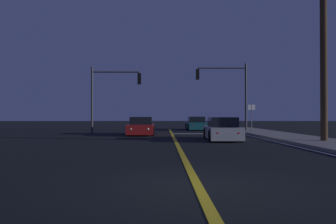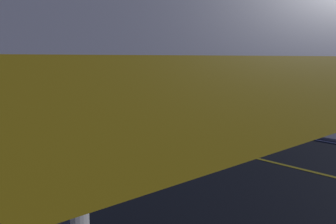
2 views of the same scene
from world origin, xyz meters
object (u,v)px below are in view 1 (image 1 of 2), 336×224
object	(u,v)px
car_mid_block_silver	(222,130)
traffic_signal_near_right	(228,86)
car_side_waiting_teal	(196,124)
street_sign_corner	(252,114)
utility_pole_right	(324,36)
car_far_approaching_red	(141,127)
traffic_signal_far_left	(111,89)

from	to	relation	value
car_mid_block_silver	traffic_signal_near_right	xyz separation A→B (m)	(2.16, 8.78, 3.41)
car_side_waiting_teal	traffic_signal_near_right	distance (m)	6.13
car_side_waiting_teal	street_sign_corner	bearing A→B (deg)	-64.51
utility_pole_right	car_side_waiting_teal	bearing A→B (deg)	107.54
car_far_approaching_red	car_side_waiting_teal	bearing A→B (deg)	-122.32
car_mid_block_silver	car_side_waiting_teal	bearing A→B (deg)	92.41
traffic_signal_near_right	street_sign_corner	xyz separation A→B (m)	(1.26, -2.80, -2.42)
traffic_signal_far_left	utility_pole_right	size ratio (longest dim) A/B	0.50
traffic_signal_far_left	car_mid_block_silver	bearing A→B (deg)	-43.70
car_side_waiting_teal	traffic_signal_far_left	bearing A→B (deg)	-142.25
car_side_waiting_teal	utility_pole_right	bearing A→B (deg)	-72.77
car_mid_block_silver	traffic_signal_far_left	size ratio (longest dim) A/B	0.80
utility_pole_right	street_sign_corner	xyz separation A→B (m)	(-1.40, 8.32, -3.96)
car_side_waiting_teal	traffic_signal_far_left	size ratio (longest dim) A/B	0.87
car_side_waiting_teal	car_mid_block_silver	bearing A→B (deg)	-89.75
car_side_waiting_teal	traffic_signal_far_left	distance (m)	10.11
car_mid_block_silver	traffic_signal_near_right	world-z (taller)	traffic_signal_near_right
traffic_signal_near_right	street_sign_corner	distance (m)	3.91
utility_pole_right	street_sign_corner	bearing A→B (deg)	99.55
car_mid_block_silver	street_sign_corner	distance (m)	6.96
traffic_signal_far_left	utility_pole_right	world-z (taller)	utility_pole_right
car_far_approaching_red	street_sign_corner	world-z (taller)	street_sign_corner
traffic_signal_near_right	street_sign_corner	world-z (taller)	traffic_signal_near_right
car_far_approaching_red	utility_pole_right	bearing A→B (deg)	141.72
car_mid_block_silver	traffic_signal_far_left	bearing A→B (deg)	138.15
traffic_signal_far_left	car_side_waiting_teal	bearing A→B (deg)	38.06
utility_pole_right	street_sign_corner	world-z (taller)	utility_pole_right
traffic_signal_near_right	street_sign_corner	size ratio (longest dim) A/B	2.55
car_far_approaching_red	utility_pole_right	distance (m)	13.43
traffic_signal_far_left	car_far_approaching_red	bearing A→B (deg)	-38.75
car_mid_block_silver	traffic_signal_near_right	size ratio (longest dim) A/B	0.73
car_side_waiting_teal	utility_pole_right	world-z (taller)	utility_pole_right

